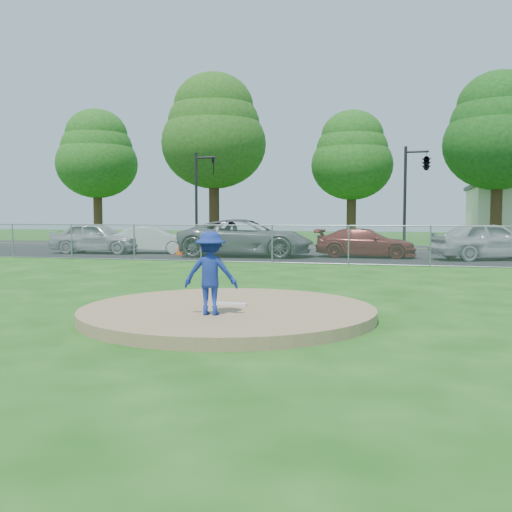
{
  "coord_description": "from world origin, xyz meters",
  "views": [
    {
      "loc": [
        3.18,
        -9.92,
        1.87
      ],
      "look_at": [
        0.0,
        2.0,
        1.0
      ],
      "focal_mm": 40.0,
      "sensor_mm": 36.0,
      "label": 1
    }
  ],
  "objects_px": {
    "traffic_signal_center": "(424,165)",
    "parked_car_gray": "(246,238)",
    "traffic_signal_left": "(200,191)",
    "pitcher": "(211,273)",
    "tree_right": "(499,130)",
    "parked_car_pearl": "(488,241)",
    "parked_car_white": "(153,240)",
    "parked_car_silver": "(97,238)",
    "tree_far_left": "(97,154)",
    "tree_left": "(214,131)",
    "parked_car_darkred": "(365,243)",
    "tree_center": "(352,155)",
    "traffic_cone": "(180,247)"
  },
  "relations": [
    {
      "from": "traffic_signal_left",
      "to": "parked_car_silver",
      "type": "bearing_deg",
      "value": -115.32
    },
    {
      "from": "parked_car_darkred",
      "to": "traffic_signal_left",
      "type": "bearing_deg",
      "value": 60.73
    },
    {
      "from": "traffic_signal_left",
      "to": "parked_car_darkred",
      "type": "height_order",
      "value": "traffic_signal_left"
    },
    {
      "from": "pitcher",
      "to": "parked_car_darkred",
      "type": "bearing_deg",
      "value": -102.73
    },
    {
      "from": "tree_far_left",
      "to": "tree_left",
      "type": "height_order",
      "value": "tree_left"
    },
    {
      "from": "traffic_cone",
      "to": "parked_car_pearl",
      "type": "bearing_deg",
      "value": 2.3
    },
    {
      "from": "parked_car_white",
      "to": "parked_car_gray",
      "type": "bearing_deg",
      "value": -112.07
    },
    {
      "from": "traffic_signal_center",
      "to": "parked_car_gray",
      "type": "distance_m",
      "value": 11.07
    },
    {
      "from": "tree_center",
      "to": "parked_car_silver",
      "type": "bearing_deg",
      "value": -120.37
    },
    {
      "from": "tree_right",
      "to": "parked_car_pearl",
      "type": "height_order",
      "value": "tree_right"
    },
    {
      "from": "tree_right",
      "to": "traffic_signal_center",
      "type": "distance_m",
      "value": 11.6
    },
    {
      "from": "tree_far_left",
      "to": "traffic_cone",
      "type": "height_order",
      "value": "tree_far_left"
    },
    {
      "from": "tree_center",
      "to": "pitcher",
      "type": "xyz_separation_m",
      "value": [
        0.97,
        -34.88,
        -5.56
      ]
    },
    {
      "from": "parked_car_white",
      "to": "parked_car_silver",
      "type": "bearing_deg",
      "value": 93.11
    },
    {
      "from": "pitcher",
      "to": "parked_car_pearl",
      "type": "bearing_deg",
      "value": -119.28
    },
    {
      "from": "tree_far_left",
      "to": "traffic_signal_center",
      "type": "xyz_separation_m",
      "value": [
        25.97,
        -11.0,
        -2.45
      ]
    },
    {
      "from": "tree_right",
      "to": "parked_car_white",
      "type": "xyz_separation_m",
      "value": [
        -18.13,
        -15.77,
        -6.98
      ]
    },
    {
      "from": "tree_right",
      "to": "traffic_cone",
      "type": "height_order",
      "value": "tree_right"
    },
    {
      "from": "tree_right",
      "to": "parked_car_silver",
      "type": "relative_size",
      "value": 2.57
    },
    {
      "from": "parked_car_gray",
      "to": "parked_car_pearl",
      "type": "bearing_deg",
      "value": -89.9
    },
    {
      "from": "traffic_signal_left",
      "to": "parked_car_white",
      "type": "xyz_separation_m",
      "value": [
        -0.36,
        -5.77,
        -2.69
      ]
    },
    {
      "from": "traffic_signal_left",
      "to": "pitcher",
      "type": "xyz_separation_m",
      "value": [
        8.74,
        -22.88,
        -2.46
      ]
    },
    {
      "from": "traffic_signal_center",
      "to": "parked_car_gray",
      "type": "height_order",
      "value": "traffic_signal_center"
    },
    {
      "from": "traffic_cone",
      "to": "parked_car_white",
      "type": "distance_m",
      "value": 1.99
    },
    {
      "from": "traffic_signal_center",
      "to": "parked_car_darkred",
      "type": "xyz_separation_m",
      "value": [
        -2.62,
        -5.91,
        -3.95
      ]
    },
    {
      "from": "parked_car_gray",
      "to": "parked_car_darkred",
      "type": "height_order",
      "value": "parked_car_gray"
    },
    {
      "from": "tree_left",
      "to": "traffic_signal_left",
      "type": "relative_size",
      "value": 2.24
    },
    {
      "from": "tree_far_left",
      "to": "traffic_cone",
      "type": "xyz_separation_m",
      "value": [
        14.66,
        -17.61,
        -6.69
      ]
    },
    {
      "from": "traffic_signal_left",
      "to": "tree_left",
      "type": "bearing_deg",
      "value": 103.96
    },
    {
      "from": "tree_center",
      "to": "tree_left",
      "type": "bearing_deg",
      "value": -163.3
    },
    {
      "from": "traffic_signal_left",
      "to": "parked_car_darkred",
      "type": "relative_size",
      "value": 1.25
    },
    {
      "from": "traffic_cone",
      "to": "traffic_signal_center",
      "type": "bearing_deg",
      "value": 30.3
    },
    {
      "from": "traffic_signal_left",
      "to": "parked_car_white",
      "type": "distance_m",
      "value": 6.38
    },
    {
      "from": "tree_right",
      "to": "pitcher",
      "type": "relative_size",
      "value": 8.24
    },
    {
      "from": "traffic_signal_center",
      "to": "parked_car_gray",
      "type": "bearing_deg",
      "value": -139.88
    },
    {
      "from": "traffic_signal_center",
      "to": "parked_car_silver",
      "type": "distance_m",
      "value": 17.5
    },
    {
      "from": "traffic_signal_center",
      "to": "parked_car_pearl",
      "type": "xyz_separation_m",
      "value": [
        2.52,
        -6.06,
        -3.79
      ]
    },
    {
      "from": "tree_center",
      "to": "traffic_cone",
      "type": "height_order",
      "value": "tree_center"
    },
    {
      "from": "traffic_signal_center",
      "to": "parked_car_silver",
      "type": "xyz_separation_m",
      "value": [
        -15.8,
        -6.48,
        -3.83
      ]
    },
    {
      "from": "traffic_cone",
      "to": "parked_car_white",
      "type": "height_order",
      "value": "parked_car_white"
    },
    {
      "from": "pitcher",
      "to": "parked_car_gray",
      "type": "relative_size",
      "value": 0.23
    },
    {
      "from": "parked_car_pearl",
      "to": "traffic_signal_left",
      "type": "bearing_deg",
      "value": 46.66
    },
    {
      "from": "traffic_cone",
      "to": "tree_right",
      "type": "bearing_deg",
      "value": 45.47
    },
    {
      "from": "tree_right",
      "to": "pitcher",
      "type": "height_order",
      "value": "tree_right"
    },
    {
      "from": "tree_right",
      "to": "parked_car_darkred",
      "type": "xyz_separation_m",
      "value": [
        -7.65,
        -15.91,
        -6.99
      ]
    },
    {
      "from": "tree_left",
      "to": "parked_car_darkred",
      "type": "bearing_deg",
      "value": -50.37
    },
    {
      "from": "parked_car_white",
      "to": "parked_car_darkred",
      "type": "bearing_deg",
      "value": -102.44
    },
    {
      "from": "traffic_signal_center",
      "to": "pitcher",
      "type": "height_order",
      "value": "traffic_signal_center"
    },
    {
      "from": "parked_car_darkred",
      "to": "pitcher",
      "type": "bearing_deg",
      "value": 176.4
    },
    {
      "from": "tree_center",
      "to": "parked_car_pearl",
      "type": "height_order",
      "value": "tree_center"
    }
  ]
}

